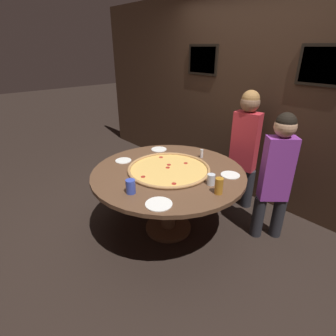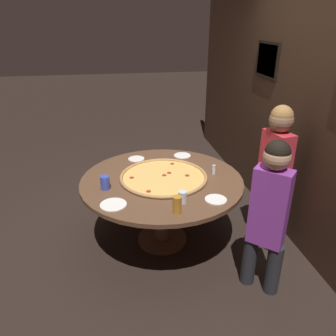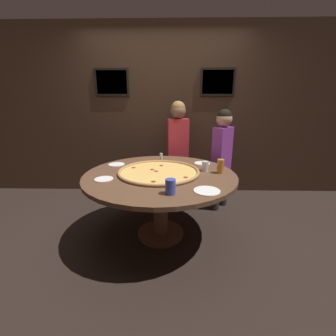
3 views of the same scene
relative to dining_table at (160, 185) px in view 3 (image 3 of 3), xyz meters
The scene contains 14 objects.
ground_plane 0.61m from the dining_table, ahead, with size 24.00×24.00×0.00m, color black.
back_wall 1.56m from the dining_table, 90.00° to the left, with size 6.40×0.08×2.60m.
dining_table is the anchor object (origin of this frame).
giant_pizza 0.14m from the dining_table, 126.06° to the left, with size 0.87×0.87×0.03m.
drink_cup_far_left 0.67m from the dining_table, ahead, with size 0.07×0.07×0.15m, color #BC7A23.
drink_cup_centre_back 0.59m from the dining_table, 78.07° to the right, with size 0.09×0.09×0.13m, color #384CB7.
drink_cup_front_edge 0.53m from the dining_table, 11.90° to the left, with size 0.07×0.07×0.11m, color silver.
white_plate_near_front 0.65m from the dining_table, 39.01° to the left, with size 0.19×0.19×0.01m, color white.
white_plate_far_back 0.59m from the dining_table, 159.10° to the right, with size 0.18×0.18×0.01m, color white.
white_plate_beside_cup 0.65m from the dining_table, 149.08° to the left, with size 0.19×0.19×0.01m, color white.
white_plate_right_side 0.66m from the dining_table, 48.76° to the right, with size 0.23×0.23×0.01m, color white.
condiment_shaker 0.56m from the dining_table, 91.84° to the left, with size 0.04×0.04×0.10m.
diner_far_right 1.10m from the dining_table, 42.79° to the left, with size 0.33×0.34×1.38m.
diner_far_left 1.11m from the dining_table, 79.18° to the left, with size 0.39×0.22×1.48m.
Camera 3 is at (0.13, -2.26, 1.47)m, focal length 24.00 mm.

